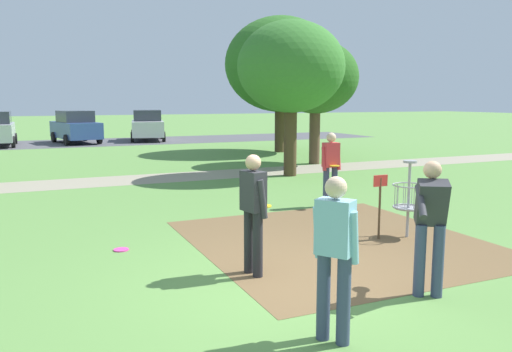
% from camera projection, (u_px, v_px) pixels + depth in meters
% --- Properties ---
extents(ground_plane, '(160.00, 160.00, 0.00)m').
position_uv_depth(ground_plane, '(288.00, 283.00, 6.92)').
color(ground_plane, '#5B8942').
extents(dirt_tee_pad, '(4.77, 5.08, 0.01)m').
position_uv_depth(dirt_tee_pad, '(336.00, 241.00, 9.01)').
color(dirt_tee_pad, brown).
rests_on(dirt_tee_pad, ground).
extents(disc_golf_basket, '(0.98, 0.58, 1.39)m').
position_uv_depth(disc_golf_basket, '(406.00, 196.00, 9.14)').
color(disc_golf_basket, '#9E9EA3').
rests_on(disc_golf_basket, ground).
extents(player_foreground_watching, '(0.95, 0.81, 1.71)m').
position_uv_depth(player_foreground_watching, '(431.00, 219.00, 6.35)').
color(player_foreground_watching, '#384260').
rests_on(player_foreground_watching, ground).
extents(player_throwing, '(0.47, 0.41, 1.71)m').
position_uv_depth(player_throwing, '(331.00, 165.00, 11.82)').
color(player_throwing, '#384260').
rests_on(player_throwing, ground).
extents(player_waiting_left, '(0.45, 0.48, 1.71)m').
position_uv_depth(player_waiting_left, '(335.00, 250.00, 5.13)').
color(player_waiting_left, '#384260').
rests_on(player_waiting_left, ground).
extents(player_waiting_right, '(0.43, 0.49, 1.71)m').
position_uv_depth(player_waiting_right, '(253.00, 208.00, 7.14)').
color(player_waiting_right, '#232328').
rests_on(player_waiting_right, ground).
extents(frisbee_near_basket, '(0.25, 0.25, 0.02)m').
position_uv_depth(frisbee_near_basket, '(260.00, 215.00, 10.97)').
color(frisbee_near_basket, '#E53D99').
rests_on(frisbee_near_basket, ground).
extents(frisbee_by_tee, '(0.20, 0.20, 0.02)m').
position_uv_depth(frisbee_by_tee, '(254.00, 252.00, 8.32)').
color(frisbee_by_tee, green).
rests_on(frisbee_by_tee, ground).
extents(frisbee_mid_grass, '(0.25, 0.25, 0.02)m').
position_uv_depth(frisbee_mid_grass, '(121.00, 250.00, 8.45)').
color(frisbee_mid_grass, '#E53D99').
rests_on(frisbee_mid_grass, ground).
extents(tree_near_right, '(5.14, 5.14, 6.26)m').
position_uv_depth(tree_near_right, '(280.00, 65.00, 23.82)').
color(tree_near_right, '#4C3823').
rests_on(tree_near_right, ground).
extents(tree_mid_left, '(3.24, 3.24, 4.68)m').
position_uv_depth(tree_mid_left, '(316.00, 78.00, 19.42)').
color(tree_mid_left, brown).
rests_on(tree_mid_left, ground).
extents(tree_mid_center, '(3.42, 3.42, 4.94)m').
position_uv_depth(tree_mid_center, '(291.00, 68.00, 16.27)').
color(tree_mid_center, '#4C3823').
rests_on(tree_mid_center, ground).
extents(parking_lot_strip, '(36.00, 6.00, 0.01)m').
position_uv_depth(parking_lot_strip, '(88.00, 143.00, 29.69)').
color(parking_lot_strip, '#4C4C51').
rests_on(parking_lot_strip, ground).
extents(parked_car_center_right, '(2.61, 4.48, 1.84)m').
position_uv_depth(parked_car_center_right, '(76.00, 127.00, 29.24)').
color(parked_car_center_right, '#2D4784').
rests_on(parked_car_center_right, ground).
extents(parked_car_rightmost, '(2.58, 4.47, 1.84)m').
position_uv_depth(parked_car_rightmost, '(147.00, 125.00, 31.13)').
color(parked_car_rightmost, silver).
rests_on(parked_car_rightmost, ground).
extents(gravel_path, '(40.00, 2.00, 0.00)m').
position_uv_depth(gravel_path, '(140.00, 179.00, 15.99)').
color(gravel_path, gray).
rests_on(gravel_path, ground).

